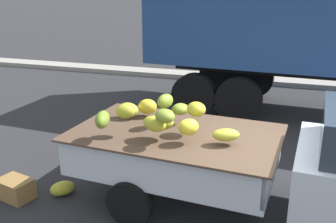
% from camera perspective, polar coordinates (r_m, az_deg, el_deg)
% --- Properties ---
extents(ground, '(220.00, 220.00, 0.00)m').
position_cam_1_polar(ground, '(5.73, 16.25, -15.01)').
color(ground, '#28282B').
extents(curb_strip, '(80.00, 0.80, 0.16)m').
position_cam_1_polar(curb_strip, '(13.07, 17.79, 4.16)').
color(curb_strip, gray).
rests_on(curb_strip, ground).
extents(pickup_truck, '(5.29, 2.14, 1.70)m').
position_cam_1_polar(pickup_truck, '(5.25, 22.65, -7.85)').
color(pickup_truck, silver).
rests_on(pickup_truck, ground).
extents(fallen_banana_bunch_near_tailgate, '(0.44, 0.45, 0.22)m').
position_cam_1_polar(fallen_banana_bunch_near_tailgate, '(6.21, -15.45, -10.98)').
color(fallen_banana_bunch_near_tailgate, gold).
rests_on(fallen_banana_bunch_near_tailgate, ground).
extents(produce_crate, '(0.59, 0.47, 0.31)m').
position_cam_1_polar(produce_crate, '(6.33, -21.79, -10.65)').
color(produce_crate, olive).
rests_on(produce_crate, ground).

